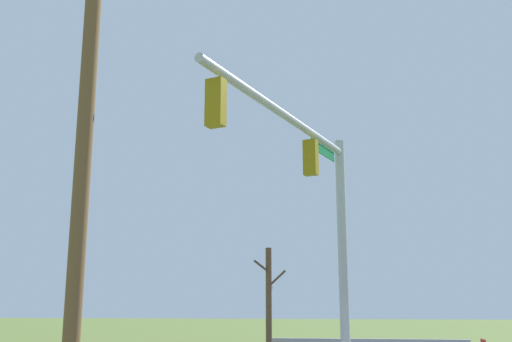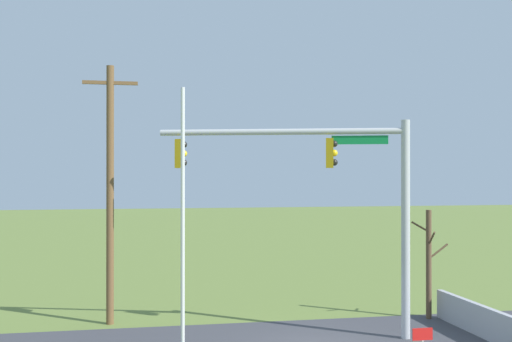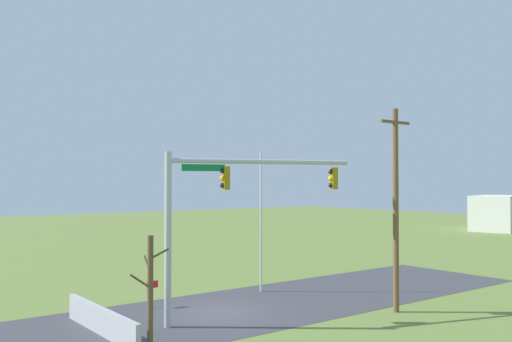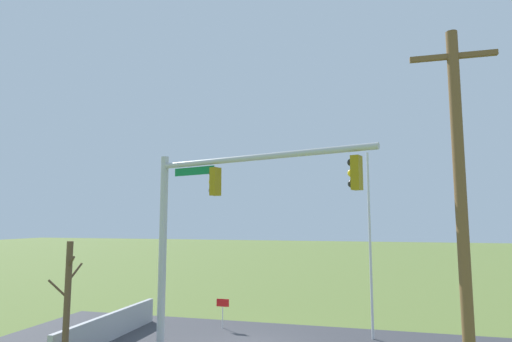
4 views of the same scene
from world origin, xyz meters
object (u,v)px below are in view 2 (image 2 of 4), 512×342
object	(u,v)px
open_sign	(423,340)
signal_mast	(337,184)
flagpole	(183,238)
utility_pole	(110,190)
bare_tree	(429,263)

from	to	relation	value
open_sign	signal_mast	bearing A→B (deg)	102.76
signal_mast	flagpole	xyz separation A→B (m)	(-5.28, -4.07, -1.25)
flagpole	utility_pole	size ratio (longest dim) A/B	0.82
flagpole	utility_pole	xyz separation A→B (m)	(-1.95, 7.24, 1.00)
utility_pole	open_sign	size ratio (longest dim) A/B	7.40
utility_pole	bare_tree	distance (m)	11.70
open_sign	bare_tree	bearing A→B (deg)	62.41
bare_tree	signal_mast	bearing A→B (deg)	-156.25
signal_mast	utility_pole	size ratio (longest dim) A/B	0.86
signal_mast	bare_tree	xyz separation A→B (m)	(4.08, 1.79, -2.90)
open_sign	flagpole	bearing A→B (deg)	178.93
flagpole	bare_tree	distance (m)	11.17
utility_pole	bare_tree	size ratio (longest dim) A/B	2.29
signal_mast	bare_tree	bearing A→B (deg)	23.75
utility_pole	bare_tree	xyz separation A→B (m)	(11.31, -1.38, -2.65)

